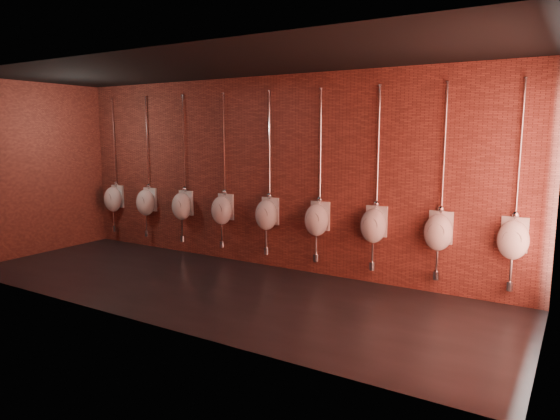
{
  "coord_description": "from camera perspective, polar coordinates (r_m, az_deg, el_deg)",
  "views": [
    {
      "loc": [
        4.49,
        -5.56,
        2.28
      ],
      "look_at": [
        0.55,
        0.9,
        1.1
      ],
      "focal_mm": 32.0,
      "sensor_mm": 36.0,
      "label": 1
    }
  ],
  "objects": [
    {
      "name": "urinal_3",
      "position": [
        8.9,
        -6.65,
        0.06
      ],
      "size": [
        0.4,
        0.35,
        2.72
      ],
      "color": "white",
      "rests_on": "ground"
    },
    {
      "name": "urinal_4",
      "position": [
        8.36,
        -1.54,
        -0.45
      ],
      "size": [
        0.4,
        0.35,
        2.72
      ],
      "color": "white",
      "rests_on": "ground"
    },
    {
      "name": "urinal_2",
      "position": [
        9.51,
        -11.14,
        0.52
      ],
      "size": [
        0.4,
        0.35,
        2.72
      ],
      "color": "white",
      "rests_on": "ground"
    },
    {
      "name": "urinal_7",
      "position": [
        7.24,
        17.66,
        -2.33
      ],
      "size": [
        0.4,
        0.35,
        2.72
      ],
      "color": "white",
      "rests_on": "ground"
    },
    {
      "name": "urinal_8",
      "position": [
        7.09,
        25.1,
        -2.99
      ],
      "size": [
        0.4,
        0.35,
        2.72
      ],
      "color": "white",
      "rests_on": "ground"
    },
    {
      "name": "urinal_6",
      "position": [
        7.51,
        10.66,
        -1.66
      ],
      "size": [
        0.4,
        0.35,
        2.72
      ],
      "color": "white",
      "rests_on": "ground"
    },
    {
      "name": "urinal_0",
      "position": [
        10.87,
        -18.52,
        1.25
      ],
      "size": [
        0.4,
        0.35,
        2.72
      ],
      "color": "white",
      "rests_on": "ground"
    },
    {
      "name": "ground",
      "position": [
        7.5,
        -7.27,
        -8.9
      ],
      "size": [
        8.5,
        8.5,
        0.0
      ],
      "primitive_type": "plane",
      "color": "black",
      "rests_on": "ground"
    },
    {
      "name": "room_shell",
      "position": [
        7.15,
        -7.59,
        6.64
      ],
      "size": [
        8.54,
        3.04,
        3.22
      ],
      "color": "black",
      "rests_on": "ground"
    },
    {
      "name": "urinal_1",
      "position": [
        10.17,
        -15.07,
        0.91
      ],
      "size": [
        0.4,
        0.35,
        2.72
      ],
      "color": "white",
      "rests_on": "ground"
    },
    {
      "name": "urinal_5",
      "position": [
        7.89,
        4.23,
        -1.03
      ],
      "size": [
        0.4,
        0.35,
        2.72
      ],
      "color": "white",
      "rests_on": "ground"
    }
  ]
}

